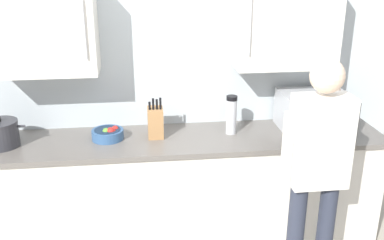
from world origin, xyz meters
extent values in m
cube|color=#B2BCC1|center=(0.00, 1.17, 1.43)|extent=(3.65, 0.10, 2.87)
cube|color=beige|center=(-0.84, 0.96, 1.71)|extent=(0.72, 0.32, 0.65)
cylinder|color=#B7BABF|center=(-0.54, 0.79, 1.71)|extent=(0.01, 0.01, 0.39)
cube|color=beige|center=(0.84, 0.96, 1.71)|extent=(0.72, 0.32, 0.65)
cylinder|color=#B7BABF|center=(0.54, 0.79, 1.71)|extent=(0.01, 0.01, 0.39)
cube|color=beige|center=(0.00, 0.83, 0.44)|extent=(3.09, 0.56, 0.88)
cube|color=#605B56|center=(0.00, 0.83, 0.89)|extent=(3.13, 0.60, 0.03)
cube|color=#B7BABF|center=(1.08, 0.87, 1.05)|extent=(0.50, 0.42, 0.28)
cube|color=beige|center=(1.01, 0.86, 1.05)|extent=(0.32, 0.36, 0.23)
cube|color=black|center=(1.26, 0.66, 1.05)|extent=(0.14, 0.01, 0.26)
cube|color=black|center=(0.78, 0.50, 1.05)|extent=(0.13, 0.35, 0.26)
cylinder|color=#335684|center=(-0.45, 0.87, 0.95)|extent=(0.23, 0.23, 0.07)
cylinder|color=#192B42|center=(-0.45, 0.87, 0.96)|extent=(0.19, 0.19, 0.04)
sphere|color=#5B9333|center=(-0.46, 0.84, 0.98)|extent=(0.05, 0.05, 0.05)
sphere|color=red|center=(-0.40, 0.89, 0.98)|extent=(0.05, 0.05, 0.05)
sphere|color=red|center=(-0.43, 0.84, 0.98)|extent=(0.06, 0.06, 0.06)
sphere|color=red|center=(-0.41, 0.84, 0.98)|extent=(0.04, 0.04, 0.04)
cube|color=#A37547|center=(-0.11, 0.88, 1.02)|extent=(0.11, 0.15, 0.22)
cylinder|color=black|center=(-0.14, 0.85, 1.16)|extent=(0.02, 0.02, 0.06)
cylinder|color=black|center=(-0.12, 0.85, 1.17)|extent=(0.02, 0.02, 0.08)
cylinder|color=black|center=(-0.09, 0.85, 1.17)|extent=(0.02, 0.02, 0.08)
cylinder|color=black|center=(-0.07, 0.85, 1.17)|extent=(0.02, 0.02, 0.08)
cylinder|color=#2D2D33|center=(-1.17, 0.82, 1.00)|extent=(0.24, 0.24, 0.17)
cylinder|color=#2D2D33|center=(-1.03, 0.82, 1.05)|extent=(0.05, 0.02, 0.02)
cylinder|color=#B7BABF|center=(0.45, 0.87, 1.04)|extent=(0.08, 0.08, 0.26)
cylinder|color=black|center=(0.45, 0.87, 1.19)|extent=(0.08, 0.08, 0.03)
cylinder|color=#282D3D|center=(0.95, 0.20, 0.41)|extent=(0.11, 0.11, 0.83)
cube|color=silver|center=(0.85, 0.20, 1.11)|extent=(0.34, 0.20, 0.56)
sphere|color=beige|center=(0.85, 0.20, 1.51)|extent=(0.20, 0.20, 0.20)
cylinder|color=beige|center=(1.05, 0.38, 1.23)|extent=(0.13, 0.41, 0.27)
cylinder|color=silver|center=(0.65, 0.20, 1.06)|extent=(0.07, 0.07, 0.48)
camera|label=1|loc=(-0.20, -2.13, 2.15)|focal=41.45mm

